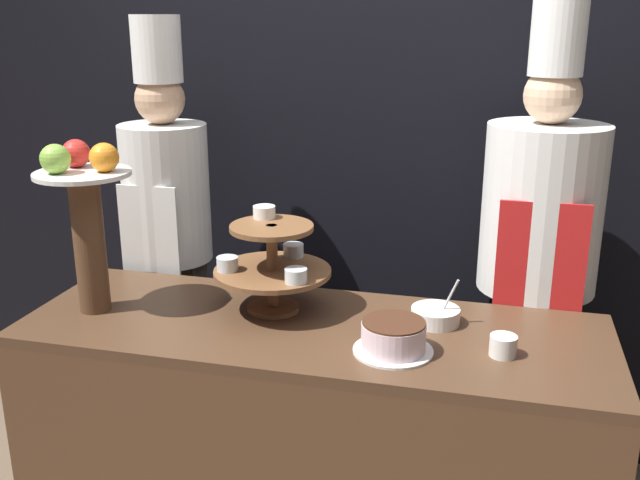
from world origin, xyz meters
name	(u,v)px	position (x,y,z in m)	size (l,w,h in m)	color
wall_back	(368,123)	(0.00, 1.22, 1.40)	(10.00, 0.06, 2.80)	black
buffet_counter	(313,448)	(0.00, 0.32, 0.44)	(1.84, 0.64, 0.89)	brown
tiered_stand	(272,262)	(-0.16, 0.41, 1.06)	(0.38, 0.38, 0.33)	brown
fruit_pedestal	(85,209)	(-0.73, 0.27, 1.23)	(0.30, 0.30, 0.56)	brown
cake_round	(393,337)	(0.27, 0.19, 0.94)	(0.23, 0.23, 0.10)	white
cup_white	(503,346)	(0.58, 0.25, 0.92)	(0.08, 0.08, 0.06)	white
serving_bowl_far	(435,316)	(0.37, 0.43, 0.92)	(0.15, 0.15, 0.15)	white
chef_left	(168,227)	(-0.73, 0.84, 1.01)	(0.34, 0.34, 1.82)	#38332D
chef_center_left	(537,255)	(0.69, 0.84, 1.01)	(0.41, 0.41, 1.88)	black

